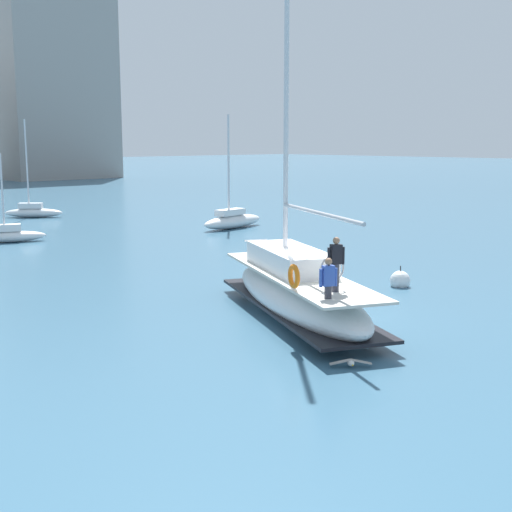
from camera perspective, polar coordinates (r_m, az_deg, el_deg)
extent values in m
plane|color=#38607A|center=(22.50, 5.39, -5.19)|extent=(400.00, 400.00, 0.00)
ellipsoid|color=white|center=(22.38, 3.50, -3.40)|extent=(6.23, 9.72, 1.40)
cube|color=black|center=(22.46, 3.50, -4.18)|extent=(6.17, 9.55, 0.10)
cube|color=beige|center=(22.23, 3.52, -1.54)|extent=(5.85, 9.20, 0.08)
cube|color=white|center=(22.82, 2.87, -0.25)|extent=(3.35, 4.63, 0.70)
cylinder|color=silver|center=(23.00, 2.55, 14.01)|extent=(0.16, 0.16, 12.04)
cylinder|color=#B7B7BC|center=(20.37, 5.33, 3.56)|extent=(2.54, 5.27, 0.12)
cylinder|color=silver|center=(26.24, -0.02, 1.32)|extent=(0.84, 0.43, 0.06)
torus|color=orange|center=(19.30, 3.18, -1.70)|extent=(0.42, 0.69, 0.70)
cylinder|color=#33333D|center=(19.55, 6.65, -1.82)|extent=(0.20, 0.20, 0.80)
cube|color=black|center=(19.43, 6.68, 0.15)|extent=(0.37, 0.32, 0.56)
sphere|color=#9E7051|center=(19.37, 6.71, 1.29)|extent=(0.20, 0.20, 0.20)
cylinder|color=black|center=(19.34, 6.09, -0.03)|extent=(0.09, 0.09, 0.50)
cylinder|color=black|center=(19.53, 7.27, 0.04)|extent=(0.09, 0.09, 0.50)
cylinder|color=#33333D|center=(18.73, 6.02, -3.01)|extent=(0.20, 0.20, 0.35)
cube|color=#3351AD|center=(18.64, 6.05, -1.64)|extent=(0.37, 0.32, 0.56)
sphere|color=#9E7051|center=(18.56, 6.07, -0.46)|extent=(0.20, 0.20, 0.20)
cylinder|color=#3351AD|center=(18.56, 5.42, -1.84)|extent=(0.09, 0.09, 0.50)
cylinder|color=#3351AD|center=(18.74, 6.66, -1.75)|extent=(0.09, 0.09, 0.50)
torus|color=silver|center=(19.72, 6.37, -1.06)|extent=(0.71, 0.38, 0.76)
ellipsoid|color=white|center=(41.48, -19.79, 1.53)|extent=(4.00, 2.29, 0.64)
cube|color=white|center=(41.41, -20.10, 2.22)|extent=(1.68, 1.13, 0.40)
cylinder|color=silver|center=(41.22, -20.39, 4.98)|extent=(0.11, 0.11, 4.42)
ellipsoid|color=silver|center=(54.40, -18.03, 3.44)|extent=(3.91, 3.59, 0.70)
cube|color=silver|center=(54.41, -18.28, 4.01)|extent=(1.73, 1.63, 0.40)
cylinder|color=silver|center=(54.26, -18.56, 7.27)|extent=(0.12, 0.12, 6.61)
ellipsoid|color=white|center=(45.35, -1.93, 2.89)|extent=(5.63, 2.10, 0.89)
cube|color=white|center=(45.08, -2.16, 3.67)|extent=(2.30, 1.16, 0.40)
cylinder|color=silver|center=(44.76, -2.30, 7.55)|extent=(0.14, 0.14, 6.51)
ellipsoid|color=silver|center=(17.83, 7.90, -8.79)|extent=(0.37, 0.39, 0.16)
sphere|color=silver|center=(17.65, 8.01, -8.89)|extent=(0.11, 0.11, 0.11)
cone|color=gold|center=(17.59, 8.04, -8.98)|extent=(0.08, 0.08, 0.04)
cube|color=#9E9993|center=(17.88, 8.77, -8.70)|extent=(0.50, 0.46, 0.14)
cube|color=#9E9993|center=(17.78, 7.02, -8.76)|extent=(0.50, 0.46, 0.14)
sphere|color=silver|center=(27.75, 11.92, -2.02)|extent=(0.80, 0.80, 0.80)
cylinder|color=black|center=(27.69, 11.94, -1.41)|extent=(0.04, 0.04, 0.60)
cube|color=gray|center=(111.41, -16.56, 13.31)|extent=(16.78, 11.29, 27.46)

